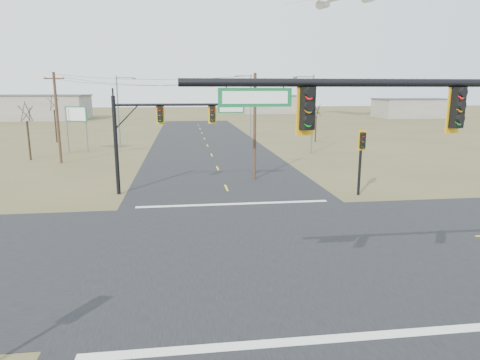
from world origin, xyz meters
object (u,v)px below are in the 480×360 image
object	(u,v)px
streetlight_a	(311,110)
bare_tree_a	(26,112)
mast_arm_far	(162,123)
bare_tree_c	(316,109)
utility_pole_far	(57,116)
utility_pole_near	(255,125)
mast_arm_near	(469,143)
highway_sign	(76,119)
streetlight_b	(249,102)
streetlight_c	(120,108)
pedestal_signal_ne	(362,148)
bare_tree_b	(54,103)

from	to	relation	value
streetlight_a	bare_tree_a	size ratio (longest dim) A/B	1.39
mast_arm_far	bare_tree_c	size ratio (longest dim) A/B	1.58
mast_arm_far	utility_pole_far	world-z (taller)	utility_pole_far
utility_pole_near	mast_arm_near	bearing A→B (deg)	-85.00
mast_arm_far	highway_sign	size ratio (longest dim) A/B	1.70
highway_sign	mast_arm_far	bearing A→B (deg)	-39.76
streetlight_b	streetlight_c	world-z (taller)	streetlight_b
mast_arm_near	bare_tree_a	distance (m)	41.91
utility_pole_near	utility_pole_far	xyz separation A→B (m)	(-17.42, 10.08, 0.18)
bare_tree_a	pedestal_signal_ne	bearing A→B (deg)	-34.43
highway_sign	streetlight_a	size ratio (longest dim) A/B	0.61
utility_pole_far	streetlight_c	world-z (taller)	utility_pole_far
streetlight_a	bare_tree_c	size ratio (longest dim) A/B	1.53
streetlight_a	bare_tree_b	bearing A→B (deg)	136.99
streetlight_a	utility_pole_near	bearing A→B (deg)	-140.78
utility_pole_near	streetlight_c	size ratio (longest dim) A/B	0.96
streetlight_c	bare_tree_b	distance (m)	11.72
streetlight_a	bare_tree_b	xyz separation A→B (m)	(-30.99, 14.54, 0.47)
mast_arm_far	pedestal_signal_ne	distance (m)	13.44
mast_arm_far	bare_tree_a	size ratio (longest dim) A/B	1.43
bare_tree_c	bare_tree_b	bearing A→B (deg)	173.39
utility_pole_far	bare_tree_c	bearing A→B (deg)	24.25
streetlight_b	mast_arm_near	bearing A→B (deg)	-76.64
streetlight_a	bare_tree_c	bearing A→B (deg)	51.53
highway_sign	streetlight_b	size ratio (longest dim) A/B	0.56
mast_arm_near	bare_tree_c	bearing A→B (deg)	54.15
mast_arm_far	utility_pole_near	bearing A→B (deg)	36.64
bare_tree_b	pedestal_signal_ne	bearing A→B (deg)	-49.58
bare_tree_c	pedestal_signal_ne	bearing A→B (deg)	-101.80
utility_pole_near	highway_sign	bearing A→B (deg)	135.25
streetlight_a	streetlight_c	xyz separation A→B (m)	(-21.49, 7.71, 0.02)
streetlight_c	utility_pole_far	bearing A→B (deg)	-119.31
bare_tree_a	streetlight_b	bearing A→B (deg)	36.64
pedestal_signal_ne	bare_tree_b	bearing A→B (deg)	119.36
streetlight_c	bare_tree_b	xyz separation A→B (m)	(-9.50, 6.84, 0.45)
mast_arm_near	streetlight_a	distance (m)	36.19
highway_sign	mast_arm_near	bearing A→B (deg)	-40.47
utility_pole_far	streetlight_b	xyz separation A→B (m)	(21.83, 21.26, 0.64)
pedestal_signal_ne	utility_pole_near	size ratio (longest dim) A/B	0.54
mast_arm_far	highway_sign	distance (m)	23.39
mast_arm_near	mast_arm_far	distance (m)	21.00
streetlight_a	bare_tree_a	xyz separation A→B (m)	(-29.43, -0.57, 0.07)
utility_pole_far	highway_sign	world-z (taller)	utility_pole_far
mast_arm_far	highway_sign	xyz separation A→B (m)	(-10.48, 20.88, -1.08)
mast_arm_far	streetlight_a	world-z (taller)	streetlight_a
utility_pole_near	streetlight_b	bearing A→B (deg)	81.99
mast_arm_near	bare_tree_b	world-z (taller)	mast_arm_near
highway_sign	streetlight_a	distance (m)	26.21
pedestal_signal_ne	streetlight_a	bearing A→B (deg)	72.23
mast_arm_far	utility_pole_near	distance (m)	7.84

